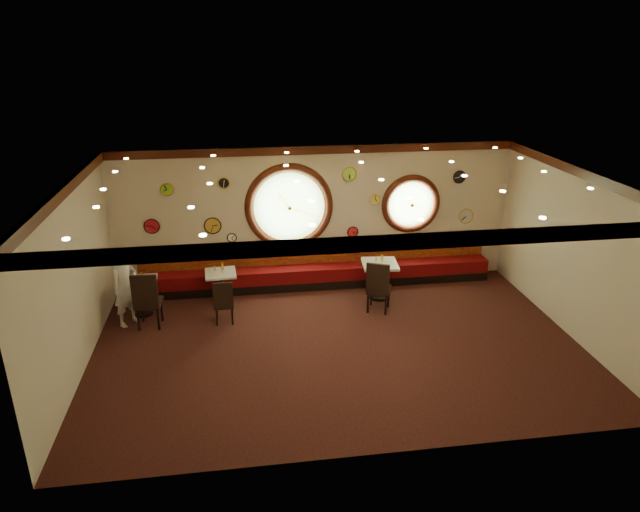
{
  "coord_description": "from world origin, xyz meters",
  "views": [
    {
      "loc": [
        -1.69,
        -9.18,
        5.46
      ],
      "look_at": [
        -0.23,
        0.8,
        1.5
      ],
      "focal_mm": 32.0,
      "sensor_mm": 36.0,
      "label": 1
    }
  ],
  "objects_px": {
    "table_c": "(379,276)",
    "condiment_a_pepper": "(140,279)",
    "condiment_c_salt": "(376,259)",
    "waiter": "(125,288)",
    "condiment_c_pepper": "(382,261)",
    "table_b": "(221,284)",
    "table_a": "(141,293)",
    "condiment_b_pepper": "(222,271)",
    "condiment_b_salt": "(215,268)",
    "condiment_a_salt": "(133,277)",
    "chair_a": "(147,297)",
    "chair_c": "(378,284)",
    "condiment_b_bottle": "(222,266)",
    "condiment_a_bottle": "(142,276)",
    "chair_b": "(223,300)",
    "condiment_c_bottle": "(382,258)"
  },
  "relations": [
    {
      "from": "condiment_a_pepper",
      "to": "waiter",
      "type": "height_order",
      "value": "waiter"
    },
    {
      "from": "condiment_b_salt",
      "to": "condiment_b_pepper",
      "type": "relative_size",
      "value": 1.12
    },
    {
      "from": "table_c",
      "to": "condiment_c_salt",
      "type": "height_order",
      "value": "condiment_c_salt"
    },
    {
      "from": "chair_c",
      "to": "table_b",
      "type": "bearing_deg",
      "value": -172.68
    },
    {
      "from": "condiment_a_salt",
      "to": "condiment_b_salt",
      "type": "bearing_deg",
      "value": 11.03
    },
    {
      "from": "table_b",
      "to": "condiment_a_bottle",
      "type": "distance_m",
      "value": 1.65
    },
    {
      "from": "table_a",
      "to": "table_c",
      "type": "bearing_deg",
      "value": 0.66
    },
    {
      "from": "condiment_b_salt",
      "to": "condiment_c_pepper",
      "type": "height_order",
      "value": "condiment_c_pepper"
    },
    {
      "from": "condiment_a_salt",
      "to": "condiment_a_pepper",
      "type": "xyz_separation_m",
      "value": [
        0.15,
        -0.08,
        -0.01
      ]
    },
    {
      "from": "table_b",
      "to": "condiment_b_pepper",
      "type": "bearing_deg",
      "value": -33.05
    },
    {
      "from": "condiment_b_pepper",
      "to": "condiment_c_pepper",
      "type": "height_order",
      "value": "condiment_c_pepper"
    },
    {
      "from": "table_a",
      "to": "condiment_c_pepper",
      "type": "bearing_deg",
      "value": 0.19
    },
    {
      "from": "condiment_a_bottle",
      "to": "condiment_c_bottle",
      "type": "relative_size",
      "value": 0.89
    },
    {
      "from": "chair_c",
      "to": "condiment_a_bottle",
      "type": "height_order",
      "value": "chair_c"
    },
    {
      "from": "table_a",
      "to": "waiter",
      "type": "bearing_deg",
      "value": -116.86
    },
    {
      "from": "condiment_b_pepper",
      "to": "condiment_b_bottle",
      "type": "relative_size",
      "value": 0.58
    },
    {
      "from": "chair_b",
      "to": "condiment_b_bottle",
      "type": "relative_size",
      "value": 3.39
    },
    {
      "from": "condiment_a_bottle",
      "to": "condiment_b_bottle",
      "type": "bearing_deg",
      "value": 13.73
    },
    {
      "from": "chair_b",
      "to": "condiment_c_salt",
      "type": "height_order",
      "value": "chair_b"
    },
    {
      "from": "table_c",
      "to": "condiment_a_pepper",
      "type": "height_order",
      "value": "condiment_a_pepper"
    },
    {
      "from": "chair_a",
      "to": "condiment_a_bottle",
      "type": "distance_m",
      "value": 0.72
    },
    {
      "from": "condiment_c_pepper",
      "to": "condiment_b_bottle",
      "type": "xyz_separation_m",
      "value": [
        -3.4,
        0.41,
        -0.08
      ]
    },
    {
      "from": "condiment_a_salt",
      "to": "condiment_b_bottle",
      "type": "xyz_separation_m",
      "value": [
        1.81,
        0.35,
        -0.01
      ]
    },
    {
      "from": "condiment_c_bottle",
      "to": "table_b",
      "type": "bearing_deg",
      "value": 176.94
    },
    {
      "from": "condiment_c_salt",
      "to": "waiter",
      "type": "distance_m",
      "value": 5.22
    },
    {
      "from": "chair_c",
      "to": "condiment_b_salt",
      "type": "xyz_separation_m",
      "value": [
        -3.34,
        1.02,
        0.12
      ]
    },
    {
      "from": "condiment_c_pepper",
      "to": "table_b",
      "type": "bearing_deg",
      "value": 175.33
    },
    {
      "from": "table_b",
      "to": "chair_a",
      "type": "relative_size",
      "value": 0.97
    },
    {
      "from": "condiment_a_salt",
      "to": "condiment_a_bottle",
      "type": "xyz_separation_m",
      "value": [
        0.18,
        -0.05,
        0.02
      ]
    },
    {
      "from": "chair_c",
      "to": "condiment_c_bottle",
      "type": "relative_size",
      "value": 3.96
    },
    {
      "from": "table_a",
      "to": "condiment_a_bottle",
      "type": "relative_size",
      "value": 4.82
    },
    {
      "from": "table_a",
      "to": "chair_a",
      "type": "relative_size",
      "value": 1.03
    },
    {
      "from": "chair_b",
      "to": "condiment_a_pepper",
      "type": "relative_size",
      "value": 6.68
    },
    {
      "from": "condiment_a_pepper",
      "to": "condiment_c_bottle",
      "type": "relative_size",
      "value": 0.49
    },
    {
      "from": "condiment_c_bottle",
      "to": "waiter",
      "type": "xyz_separation_m",
      "value": [
        -5.31,
        -0.52,
        -0.12
      ]
    },
    {
      "from": "chair_a",
      "to": "waiter",
      "type": "relative_size",
      "value": 0.46
    },
    {
      "from": "condiment_c_salt",
      "to": "condiment_b_pepper",
      "type": "bearing_deg",
      "value": 178.08
    },
    {
      "from": "table_b",
      "to": "condiment_c_pepper",
      "type": "distance_m",
      "value": 3.49
    },
    {
      "from": "table_c",
      "to": "chair_a",
      "type": "relative_size",
      "value": 1.13
    },
    {
      "from": "table_b",
      "to": "chair_a",
      "type": "xyz_separation_m",
      "value": [
        -1.4,
        -0.95,
        0.23
      ]
    },
    {
      "from": "condiment_b_pepper",
      "to": "condiment_a_pepper",
      "type": "bearing_deg",
      "value": -170.51
    },
    {
      "from": "condiment_a_pepper",
      "to": "condiment_a_salt",
      "type": "bearing_deg",
      "value": 152.64
    },
    {
      "from": "condiment_a_pepper",
      "to": "condiment_c_bottle",
      "type": "xyz_separation_m",
      "value": [
        5.09,
        0.11,
        0.11
      ]
    },
    {
      "from": "condiment_b_bottle",
      "to": "chair_a",
      "type": "bearing_deg",
      "value": -143.25
    },
    {
      "from": "condiment_a_bottle",
      "to": "waiter",
      "type": "xyz_separation_m",
      "value": [
        -0.25,
        -0.44,
        -0.04
      ]
    },
    {
      "from": "table_c",
      "to": "condiment_a_pepper",
      "type": "xyz_separation_m",
      "value": [
        -5.03,
        -0.06,
        0.28
      ]
    },
    {
      "from": "table_b",
      "to": "condiment_b_salt",
      "type": "height_order",
      "value": "condiment_b_salt"
    },
    {
      "from": "chair_b",
      "to": "waiter",
      "type": "height_order",
      "value": "waiter"
    },
    {
      "from": "condiment_a_salt",
      "to": "condiment_b_bottle",
      "type": "relative_size",
      "value": 0.64
    },
    {
      "from": "condiment_b_pepper",
      "to": "waiter",
      "type": "distance_m",
      "value": 1.99
    }
  ]
}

